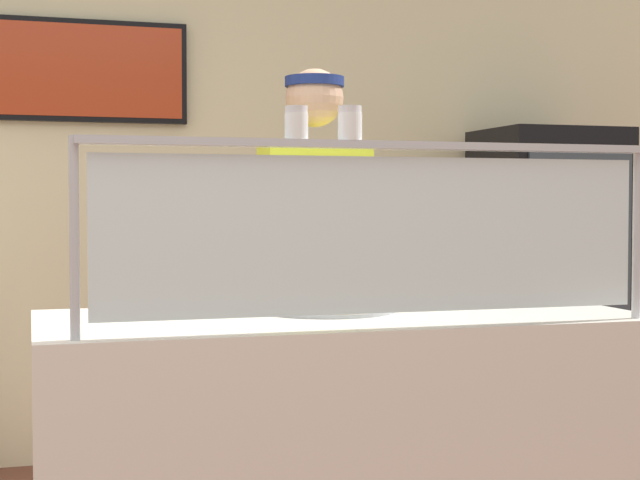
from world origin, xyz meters
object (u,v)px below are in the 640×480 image
pizza_server (329,299)px  pepper_flake_shaker (351,126)px  parmesan_shaker (298,125)px  worker_figure (317,278)px  drink_fridge (549,289)px  pizza_tray (329,306)px

pizza_server → pepper_flake_shaker: 0.63m
pepper_flake_shaker → pizza_server: bearing=81.1°
pizza_server → parmesan_shaker: (-0.20, -0.39, 0.48)m
parmesan_shaker → pepper_flake_shaker: bearing=-0.0°
pepper_flake_shaker → worker_figure: bearing=78.4°
parmesan_shaker → worker_figure: worker_figure is taller
pepper_flake_shaker → drink_fridge: bearing=49.6°
pepper_flake_shaker → parmesan_shaker: bearing=180.0°
pizza_tray → worker_figure: bearing=76.9°
worker_figure → pizza_tray: bearing=-103.1°
pepper_flake_shaker → worker_figure: size_ratio=0.05×
drink_fridge → pepper_flake_shaker: bearing=-130.4°
parmesan_shaker → pizza_server: bearing=62.6°
parmesan_shaker → drink_fridge: size_ratio=0.05×
pepper_flake_shaker → drink_fridge: 2.83m
pizza_tray → pizza_server: (-0.01, -0.02, 0.02)m
parmesan_shaker → pepper_flake_shaker: 0.14m
pepper_flake_shaker → worker_figure: worker_figure is taller
pizza_tray → drink_fridge: drink_fridge is taller
worker_figure → pizza_server: bearing=-103.3°
worker_figure → drink_fridge: bearing=34.8°
pizza_tray → drink_fridge: 2.41m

